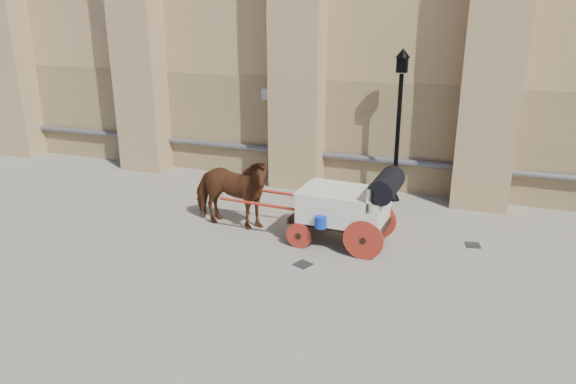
% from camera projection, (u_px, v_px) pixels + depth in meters
% --- Properties ---
extents(ground, '(90.00, 90.00, 0.00)m').
position_uv_depth(ground, '(287.00, 238.00, 12.71)').
color(ground, gray).
rests_on(ground, ground).
extents(horse, '(2.10, 1.01, 1.75)m').
position_uv_depth(horse, '(231.00, 192.00, 13.01)').
color(horse, '#592F16').
rests_on(horse, ground).
extents(carriage, '(4.03, 1.45, 1.74)m').
position_uv_depth(carriage, '(350.00, 204.00, 12.06)').
color(carriage, black).
rests_on(carriage, ground).
extents(street_lamp, '(0.37, 0.37, 3.96)m').
position_uv_depth(street_lamp, '(398.00, 122.00, 14.35)').
color(street_lamp, black).
rests_on(street_lamp, ground).
extents(drain_grate_near, '(0.42, 0.42, 0.01)m').
position_uv_depth(drain_grate_near, '(303.00, 264.00, 11.44)').
color(drain_grate_near, black).
rests_on(drain_grate_near, ground).
extents(drain_grate_far, '(0.38, 0.38, 0.01)m').
position_uv_depth(drain_grate_far, '(473.00, 245.00, 12.31)').
color(drain_grate_far, black).
rests_on(drain_grate_far, ground).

